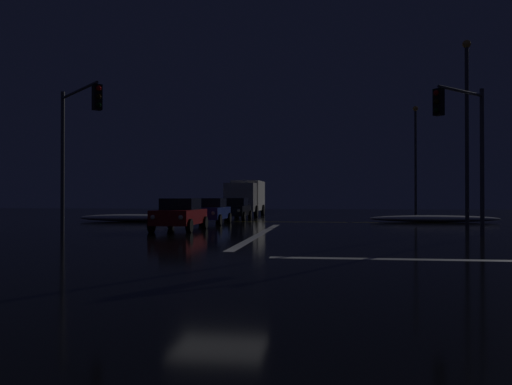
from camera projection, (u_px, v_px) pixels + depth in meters
The scene contains 13 objects.
ground at pixel (220, 258), 14.47m from camera, with size 120.00×120.00×0.10m, color black.
stop_line_north at pixel (260, 234), 23.50m from camera, with size 0.35×15.68×0.01m.
centre_line_ns at pixel (282, 222), 35.00m from camera, with size 22.00×0.15×0.01m.
snow_bank_left_curb at pixel (134, 218), 35.65m from camera, with size 7.71×1.50×0.48m.
snow_bank_right_curb at pixel (434, 219), 34.72m from camera, with size 8.34×1.50×0.44m.
sedan_red at pixel (180, 214), 25.98m from camera, with size 2.02×4.33×1.57m.
sedan_blue at pixel (210, 211), 32.47m from camera, with size 2.02×4.33×1.57m.
sedan_black at pixel (235, 209), 38.30m from camera, with size 2.02×4.33×1.57m.
box_truck at pixel (246, 196), 46.29m from camera, with size 2.68×8.28×3.08m.
traffic_signal_ne at pixel (464, 133), 21.87m from camera, with size 2.56×2.56×6.27m.
traffic_signal_nw at pixel (76, 131), 23.73m from camera, with size 3.43×3.43×6.64m.
streetlamp_right_near at pixel (467, 121), 27.77m from camera, with size 0.44×0.44×9.88m.
streetlamp_right_far at pixel (416, 153), 43.63m from camera, with size 0.44×0.44×9.16m.
Camera 1 is at (2.87, -14.23, 1.62)m, focal length 37.28 mm.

